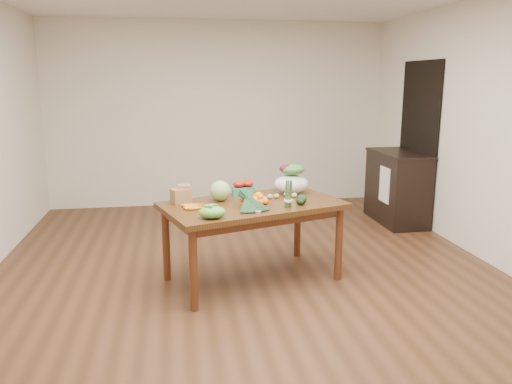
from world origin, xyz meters
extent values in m
plane|color=#55331D|center=(0.00, 0.00, 0.00)|extent=(6.00, 6.00, 0.00)
cube|color=silver|center=(0.00, 3.00, 1.35)|extent=(5.00, 0.02, 2.70)
cube|color=silver|center=(0.00, -3.00, 1.35)|extent=(5.00, 0.02, 2.70)
cube|color=silver|center=(2.50, 0.00, 1.35)|extent=(0.02, 6.00, 2.70)
cube|color=#502F12|center=(0.02, -0.07, 0.38)|extent=(1.81, 1.35, 0.75)
cube|color=black|center=(2.48, 1.60, 1.05)|extent=(0.02, 1.00, 2.10)
cube|color=black|center=(2.22, 1.58, 0.47)|extent=(0.52, 1.02, 0.94)
cube|color=white|center=(1.96, 1.40, 0.55)|extent=(0.02, 0.28, 0.45)
sphere|color=#98AF65|center=(-0.26, 0.06, 0.85)|extent=(0.19, 0.19, 0.19)
sphere|color=orange|center=(-0.05, 0.01, 0.79)|extent=(0.08, 0.08, 0.08)
sphere|color=orange|center=(0.03, 0.06, 0.78)|extent=(0.07, 0.07, 0.07)
sphere|color=orange|center=(0.09, 0.00, 0.79)|extent=(0.09, 0.09, 0.09)
ellipsoid|color=#69B23C|center=(-0.38, -0.53, 0.80)|extent=(0.22, 0.17, 0.10)
ellipsoid|color=#C8BD73|center=(0.21, 0.06, 0.77)|extent=(0.05, 0.05, 0.05)
ellipsoid|color=tan|center=(0.37, -0.05, 0.77)|extent=(0.05, 0.04, 0.04)
ellipsoid|color=tan|center=(0.38, 0.13, 0.77)|extent=(0.05, 0.04, 0.04)
ellipsoid|color=tan|center=(0.28, 0.07, 0.77)|extent=(0.05, 0.05, 0.05)
ellipsoid|color=tan|center=(0.45, 0.07, 0.77)|extent=(0.06, 0.05, 0.05)
ellipsoid|color=black|center=(0.44, -0.21, 0.78)|extent=(0.09, 0.11, 0.07)
ellipsoid|color=black|center=(0.47, -0.15, 0.79)|extent=(0.11, 0.14, 0.08)
camera|label=1|loc=(-0.67, -4.47, 1.86)|focal=35.00mm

